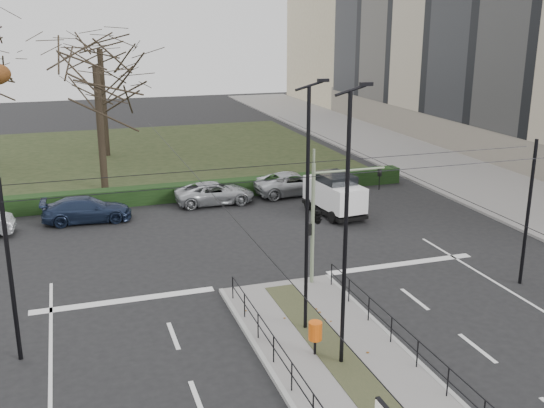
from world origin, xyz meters
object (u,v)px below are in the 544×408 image
(traffic_light, at_px, (320,214))
(litter_bin, at_px, (315,331))
(parked_car_fourth, at_px, (215,193))
(bare_tree_near, at_px, (96,75))
(parked_car_third, at_px, (87,210))
(white_van, at_px, (334,193))
(bare_tree_center, at_px, (100,57))
(streetlamp_median_far, at_px, (308,208))
(streetlamp_median_near, at_px, (346,229))
(parked_car_fifth, at_px, (294,183))

(traffic_light, height_order, litter_bin, traffic_light)
(traffic_light, distance_m, litter_bin, 6.22)
(parked_car_fourth, distance_m, bare_tree_near, 10.14)
(parked_car_third, height_order, parked_car_fourth, parked_car_third)
(parked_car_fourth, height_order, bare_tree_near, bare_tree_near)
(white_van, height_order, bare_tree_center, bare_tree_center)
(streetlamp_median_far, bearing_deg, parked_car_fourth, 87.70)
(bare_tree_near, bearing_deg, litter_bin, -78.18)
(streetlamp_median_far, distance_m, bare_tree_center, 32.18)
(streetlamp_median_near, height_order, parked_car_fifth, streetlamp_median_near)
(streetlamp_median_far, xyz_separation_m, parked_car_third, (-6.60, 15.18, -3.80))
(bare_tree_center, bearing_deg, streetlamp_median_near, -82.39)
(traffic_light, relative_size, white_van, 1.12)
(parked_car_third, bearing_deg, litter_bin, -156.88)
(white_van, height_order, bare_tree_near, bare_tree_near)
(bare_tree_near, bearing_deg, streetlamp_median_near, -77.10)
(traffic_light, height_order, parked_car_third, traffic_light)
(parked_car_third, height_order, parked_car_fifth, parked_car_fifth)
(streetlamp_median_far, height_order, bare_tree_center, bare_tree_center)
(parked_car_third, xyz_separation_m, white_van, (13.03, -2.91, 0.53))
(parked_car_fifth, bearing_deg, bare_tree_near, 63.60)
(parked_car_third, distance_m, parked_car_fourth, 7.36)
(white_van, distance_m, bare_tree_center, 23.14)
(streetlamp_median_near, xyz_separation_m, parked_car_fourth, (0.41, 18.86, -3.89))
(streetlamp_median_near, distance_m, parked_car_fourth, 19.26)
(streetlamp_median_near, relative_size, parked_car_fourth, 1.88)
(litter_bin, height_order, parked_car_third, parked_car_third)
(litter_bin, bearing_deg, streetlamp_median_far, 78.07)
(litter_bin, height_order, bare_tree_near, bare_tree_near)
(parked_car_fourth, bearing_deg, parked_car_fifth, -83.92)
(parked_car_fourth, xyz_separation_m, white_van, (5.77, -4.12, 0.56))
(parked_car_fourth, relative_size, bare_tree_near, 0.46)
(white_van, bearing_deg, streetlamp_median_far, -117.64)
(parked_car_third, bearing_deg, bare_tree_center, -4.92)
(traffic_light, distance_m, parked_car_fourth, 13.05)
(litter_bin, distance_m, streetlamp_median_near, 3.71)
(parked_car_fourth, bearing_deg, streetlamp_median_far, 178.08)
(traffic_light, bearing_deg, litter_bin, -113.30)
(streetlamp_median_near, bearing_deg, streetlamp_median_far, 95.73)
(parked_car_fourth, bearing_deg, streetlamp_median_near, 179.13)
(streetlamp_median_near, bearing_deg, bare_tree_near, 102.90)
(parked_car_third, relative_size, parked_car_fourth, 1.00)
(bare_tree_center, relative_size, bare_tree_near, 1.07)
(parked_car_fourth, relative_size, bare_tree_center, 0.43)
(traffic_light, height_order, streetlamp_median_near, streetlamp_median_near)
(bare_tree_near, bearing_deg, parked_car_fourth, -40.82)
(litter_bin, distance_m, bare_tree_center, 34.39)
(streetlamp_median_far, height_order, white_van, streetlamp_median_far)
(traffic_light, xyz_separation_m, bare_tree_near, (-7.19, 17.86, 4.12))
(white_van, bearing_deg, streetlamp_median_near, -112.73)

